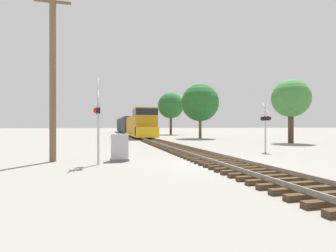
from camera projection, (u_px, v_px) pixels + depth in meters
ground_plane at (222, 164)px, 12.88m from camera, size 400.00×400.00×0.00m
rail_track_bed at (222, 161)px, 12.88m from camera, size 2.60×160.00×0.31m
freight_train at (129, 125)px, 58.88m from camera, size 3.03×52.18×4.35m
crossing_signal_near at (98, 115)px, 12.57m from camera, size 0.35×1.00×4.10m
crossing_signal_far at (266, 121)px, 18.61m from camera, size 0.35×1.01×3.55m
relay_cabinet at (120, 148)px, 13.92m from camera, size 0.98×0.69×1.43m
utility_pole at (53, 74)px, 13.60m from camera, size 1.80×0.33×8.93m
tree_far_right at (291, 99)px, 28.17m from camera, size 4.04×4.04×6.86m
tree_mid_background at (200, 103)px, 38.47m from camera, size 5.52×5.52×8.04m
tree_deep_background at (171, 106)px, 54.89m from camera, size 5.44×5.44×8.85m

